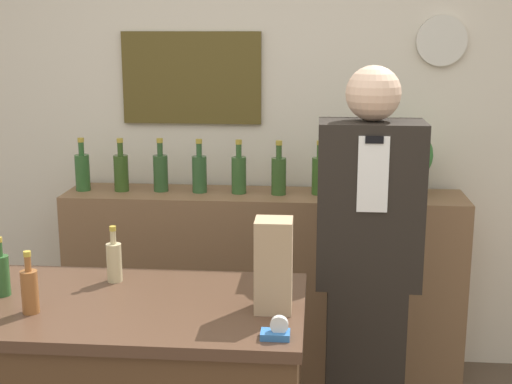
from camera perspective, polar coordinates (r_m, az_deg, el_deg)
back_wall at (r=3.86m, az=0.09°, el=5.78°), size 5.20×0.09×2.70m
back_shelf at (r=3.83m, az=0.59°, el=-7.46°), size 2.07×0.37×1.00m
shopkeeper at (r=3.05m, az=8.87°, el=-6.15°), size 0.43×0.27×1.70m
potted_plant at (r=3.66m, az=11.81°, el=2.68°), size 0.28×0.28×0.35m
paper_bag at (r=2.38m, az=1.41°, el=-5.89°), size 0.12×0.12×0.32m
tape_dispenser at (r=2.22m, az=1.66°, el=-11.08°), size 0.09×0.06×0.07m
counter_bottle_1 at (r=2.69m, az=-19.70°, el=-6.17°), size 0.06×0.06×0.21m
counter_bottle_2 at (r=2.50m, az=-17.65°, el=-7.47°), size 0.06×0.06×0.21m
counter_bottle_3 at (r=2.72m, az=-11.28°, el=-5.41°), size 0.06×0.06×0.21m
shelf_bottle_0 at (r=3.84m, az=-13.72°, el=1.66°), size 0.08×0.08×0.28m
shelf_bottle_1 at (r=3.79m, az=-10.74°, el=1.64°), size 0.08×0.08×0.28m
shelf_bottle_2 at (r=3.75m, az=-7.64°, el=1.64°), size 0.08×0.08×0.28m
shelf_bottle_3 at (r=3.70m, az=-4.55°, el=1.57°), size 0.08×0.08×0.28m
shelf_bottle_4 at (r=3.67m, az=-1.38°, el=1.50°), size 0.08×0.08×0.28m
shelf_bottle_5 at (r=3.64m, az=1.83°, el=1.41°), size 0.08×0.08×0.28m
shelf_bottle_6 at (r=3.66m, az=5.08°, el=1.43°), size 0.08×0.08×0.28m
shelf_bottle_7 at (r=3.65m, az=8.32°, el=1.30°), size 0.08×0.08×0.28m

